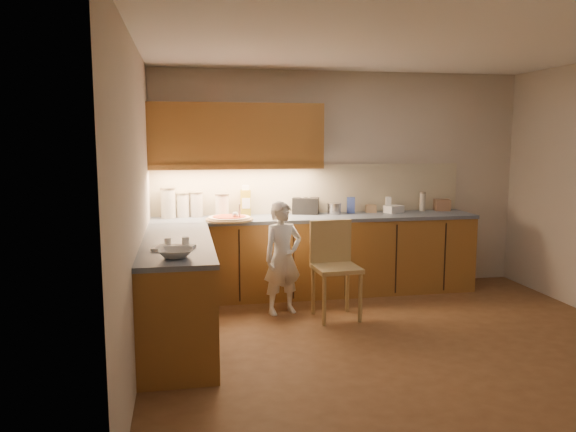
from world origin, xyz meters
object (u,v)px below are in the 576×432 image
(child, at_px, (283,258))
(wooden_chair, at_px, (334,262))
(toaster, at_px, (306,206))
(pizza_on_board, at_px, (230,218))
(oil_jug, at_px, (246,202))

(child, height_order, wooden_chair, child)
(toaster, bearing_deg, wooden_chair, -66.88)
(child, xyz_separation_m, wooden_chair, (0.50, -0.19, -0.02))
(wooden_chair, bearing_deg, pizza_on_board, 142.63)
(child, relative_size, oil_jug, 3.30)
(oil_jug, height_order, toaster, oil_jug)
(pizza_on_board, height_order, wooden_chair, pizza_on_board)
(oil_jug, bearing_deg, child, -71.17)
(child, distance_m, oil_jug, 1.01)
(pizza_on_board, height_order, toaster, pizza_on_board)
(wooden_chair, height_order, toaster, toaster)
(pizza_on_board, xyz_separation_m, child, (0.50, -0.49, -0.36))
(child, bearing_deg, pizza_on_board, 118.12)
(pizza_on_board, height_order, child, child)
(pizza_on_board, relative_size, oil_jug, 1.46)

